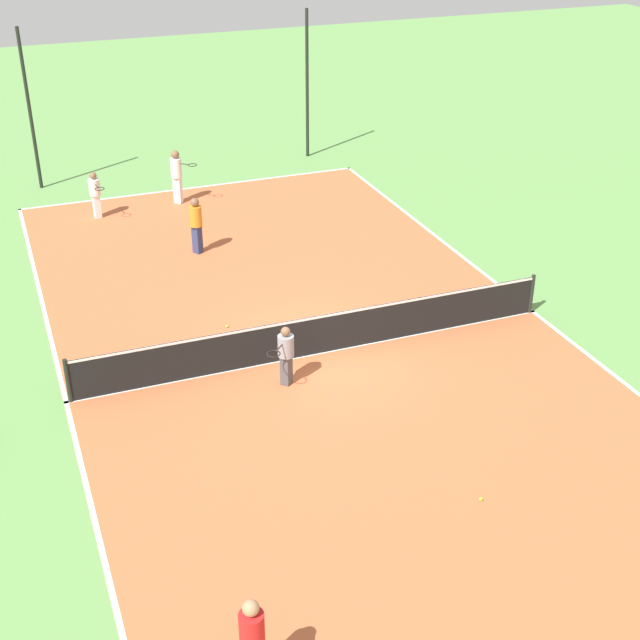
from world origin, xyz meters
TOP-DOWN VIEW (x-y plane):
  - ground_plane at (0.00, 0.00)m, footprint 80.00×80.00m
  - court_surface at (0.00, 0.00)m, footprint 11.80×24.55m
  - tennis_net at (0.00, 0.00)m, footprint 11.60×0.10m
  - player_baseline_gray at (-1.18, -0.99)m, footprint 0.89×0.90m
  - player_far_white at (-3.55, 10.60)m, footprint 0.46×0.97m
  - player_center_orange at (-1.24, 6.73)m, footprint 0.49×0.49m
  - player_near_white at (-0.83, 10.96)m, footprint 0.93×0.85m
  - player_coach_red at (-4.24, -8.41)m, footprint 0.51×0.51m
  - tennis_ball_right_alley at (0.82, -6.05)m, footprint 0.07×0.07m
  - tennis_ball_far_baseline at (-1.71, 1.99)m, footprint 0.07×0.07m
  - fence_post_back_left at (-4.96, 14.21)m, footprint 0.12×0.12m
  - fence_post_back_right at (4.96, 14.21)m, footprint 0.12×0.12m

SIDE VIEW (x-z plane):
  - ground_plane at x=0.00m, z-range 0.00..0.00m
  - court_surface at x=0.00m, z-range 0.00..0.02m
  - tennis_ball_right_alley at x=0.82m, z-range 0.02..0.09m
  - tennis_ball_far_baseline at x=-1.71m, z-range 0.02..0.09m
  - tennis_net at x=0.00m, z-range 0.03..1.07m
  - player_baseline_gray at x=-1.18m, z-range 0.11..1.53m
  - player_far_white at x=-3.55m, z-range 0.12..1.63m
  - player_coach_red at x=-4.24m, z-range 0.13..1.74m
  - player_center_orange at x=-1.24m, z-range 0.14..1.83m
  - player_near_white at x=-0.83m, z-range 0.17..1.96m
  - fence_post_back_left at x=-4.96m, z-range 0.00..5.44m
  - fence_post_back_right at x=4.96m, z-range 0.00..5.44m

